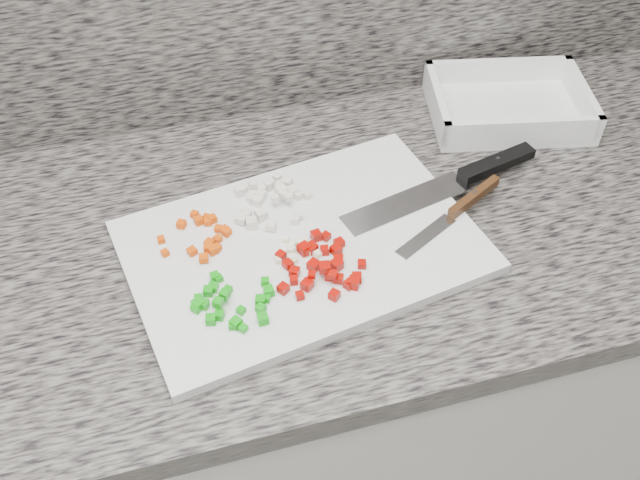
{
  "coord_description": "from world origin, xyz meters",
  "views": [
    {
      "loc": [
        -0.06,
        0.72,
        1.65
      ],
      "look_at": [
        0.13,
        1.37,
        0.94
      ],
      "focal_mm": 40.0,
      "sensor_mm": 36.0,
      "label": 1
    }
  ],
  "objects": [
    {
      "name": "garlic_pile",
      "position": [
        0.09,
        1.37,
        0.92
      ],
      "size": [
        0.07,
        0.05,
        0.01
      ],
      "color": "#F1EABA",
      "rests_on": "cutting_board"
    },
    {
      "name": "onion_pile",
      "position": [
        0.08,
        1.48,
        0.92
      ],
      "size": [
        0.12,
        0.12,
        0.02
      ],
      "color": "silver",
      "rests_on": "cutting_board"
    },
    {
      "name": "red_pepper_pile",
      "position": [
        0.12,
        1.34,
        0.92
      ],
      "size": [
        0.13,
        0.13,
        0.02
      ],
      "color": "#9D0802",
      "rests_on": "cutting_board"
    },
    {
      "name": "green_pepper_pile",
      "position": [
        -0.02,
        1.31,
        0.92
      ],
      "size": [
        0.11,
        0.11,
        0.02
      ],
      "color": "#0F9B0E",
      "rests_on": "cutting_board"
    },
    {
      "name": "tray",
      "position": [
        0.53,
        1.6,
        0.92
      ],
      "size": [
        0.3,
        0.24,
        0.05
      ],
      "rotation": [
        0.0,
        0.0,
        -0.21
      ],
      "color": "white",
      "rests_on": "countertop"
    },
    {
      "name": "chef_knife",
      "position": [
        0.38,
        1.45,
        0.92
      ],
      "size": [
        0.34,
        0.12,
        0.02
      ],
      "rotation": [
        0.0,
        0.0,
        0.24
      ],
      "color": "silver",
      "rests_on": "cutting_board"
    },
    {
      "name": "cutting_board",
      "position": [
        0.11,
        1.39,
        0.91
      ],
      "size": [
        0.53,
        0.4,
        0.02
      ],
      "primitive_type": "cube",
      "rotation": [
        0.0,
        0.0,
        0.17
      ],
      "color": "silver",
      "rests_on": "countertop"
    },
    {
      "name": "paring_knife",
      "position": [
        0.35,
        1.39,
        0.92
      ],
      "size": [
        0.2,
        0.12,
        0.02
      ],
      "rotation": [
        0.0,
        0.0,
        0.49
      ],
      "color": "silver",
      "rests_on": "cutting_board"
    },
    {
      "name": "countertop",
      "position": [
        0.0,
        1.44,
        0.88
      ],
      "size": [
        3.96,
        0.64,
        0.04
      ],
      "primitive_type": "cube",
      "color": "#625D56",
      "rests_on": "cabinet"
    },
    {
      "name": "cabinet",
      "position": [
        0.0,
        1.44,
        0.43
      ],
      "size": [
        3.92,
        0.62,
        0.86
      ],
      "primitive_type": "cube",
      "color": "silver",
      "rests_on": "ground"
    },
    {
      "name": "carrot_pile",
      "position": [
        -0.03,
        1.44,
        0.92
      ],
      "size": [
        0.11,
        0.1,
        0.01
      ],
      "color": "#D94504",
      "rests_on": "cutting_board"
    }
  ]
}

